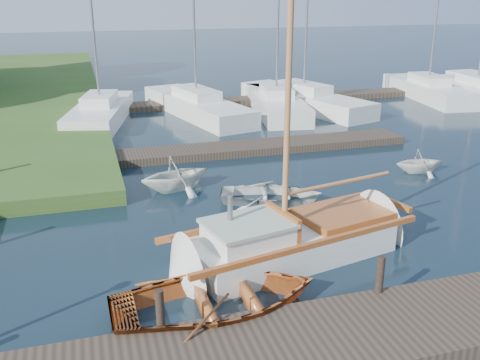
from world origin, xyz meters
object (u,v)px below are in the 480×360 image
object	(u,v)px
sailboat	(296,243)
marina_boat_2	(276,101)
marina_boat_5	(428,89)
tender_b	(175,172)
tender_d	(420,159)
mooring_post_1	(160,310)
mooring_post_2	(380,274)
marina_boat_6	(476,89)
dinghy	(217,294)
tender_c	(271,192)
marina_boat_1	(196,104)
marina_boat_3	(304,98)
marina_boat_0	(100,110)

from	to	relation	value
sailboat	marina_boat_2	world-z (taller)	marina_boat_2
marina_boat_5	tender_b	bearing A→B (deg)	130.92
tender_d	marina_boat_5	xyz separation A→B (m)	(8.79, 12.16, 0.10)
mooring_post_1	mooring_post_2	xyz separation A→B (m)	(4.50, 0.00, 0.00)
marina_boat_6	dinghy	bearing A→B (deg)	137.35
tender_c	marina_boat_1	size ratio (longest dim) A/B	0.29
dinghy	marina_boat_3	distance (m)	20.57
marina_boat_3	tender_b	bearing A→B (deg)	122.90
sailboat	marina_boat_2	distance (m)	16.58
dinghy	marina_boat_0	bearing A→B (deg)	3.32
marina_boat_0	marina_boat_3	bearing A→B (deg)	-75.02
dinghy	marina_boat_0	world-z (taller)	marina_boat_0
tender_c	tender_b	bearing A→B (deg)	73.30
mooring_post_1	dinghy	bearing A→B (deg)	26.86
tender_d	sailboat	bearing A→B (deg)	130.47
dinghy	marina_boat_6	bearing A→B (deg)	-50.50
mooring_post_1	tender_b	xyz separation A→B (m)	(1.69, 7.95, -0.08)
marina_boat_0	marina_boat_5	xyz separation A→B (m)	(19.38, 0.84, -0.01)
tender_c	mooring_post_1	bearing A→B (deg)	163.49
tender_b	marina_boat_3	xyz separation A→B (m)	(9.11, 10.88, -0.05)
marina_boat_5	marina_boat_0	bearing A→B (deg)	100.21
marina_boat_2	tender_c	bearing A→B (deg)	168.79
marina_boat_6	marina_boat_1	bearing A→B (deg)	95.23
marina_boat_2	dinghy	bearing A→B (deg)	165.93
tender_b	marina_boat_0	distance (m)	10.77
sailboat	marina_boat_3	xyz separation A→B (m)	(7.09, 16.31, 0.23)
dinghy	marina_boat_3	xyz separation A→B (m)	(9.56, 18.21, 0.14)
tender_b	tender_d	distance (m)	8.75
mooring_post_2	tender_c	distance (m)	6.07
tender_d	marina_boat_0	xyz separation A→B (m)	(-10.60, 11.32, 0.11)
tender_b	marina_boat_1	size ratio (longest dim) A/B	0.22
mooring_post_2	marina_boat_0	xyz separation A→B (m)	(-4.69, 18.56, -0.12)
tender_c	marina_boat_6	distance (m)	21.48
marina_boat_5	marina_boat_3	bearing A→B (deg)	101.59
tender_b	marina_boat_2	size ratio (longest dim) A/B	0.19
tender_d	marina_boat_2	bearing A→B (deg)	12.79
mooring_post_2	tender_b	bearing A→B (deg)	109.48
tender_b	tender_d	world-z (taller)	tender_b
tender_b	marina_boat_5	bearing A→B (deg)	-72.19
mooring_post_2	marina_boat_1	world-z (taller)	marina_boat_1
mooring_post_1	tender_b	world-z (taller)	tender_b
mooring_post_2	tender_b	world-z (taller)	tender_b
mooring_post_2	sailboat	xyz separation A→B (m)	(-0.80, 2.52, -0.36)
marina_boat_2	marina_boat_6	world-z (taller)	marina_boat_2
marina_boat_3	marina_boat_6	bearing A→B (deg)	-109.38
mooring_post_2	tender_c	world-z (taller)	mooring_post_2
marina_boat_0	marina_boat_3	world-z (taller)	marina_boat_3
tender_d	marina_boat_5	distance (m)	15.00
mooring_post_2	marina_boat_2	distance (m)	18.78
tender_c	marina_boat_3	world-z (taller)	marina_boat_3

